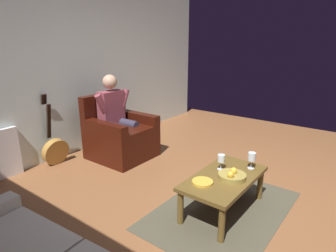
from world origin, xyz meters
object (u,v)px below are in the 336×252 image
Objects in this scene: fruit_bowl at (232,176)px; coffee_table at (224,181)px; guitar at (55,149)px; wine_glass_near at (221,159)px; wine_glass_far at (252,157)px; decorative_dish at (202,182)px; armchair at (120,136)px; person_seated at (116,114)px.

coffee_table is at bearing -89.32° from fruit_bowl.
wine_glass_near is (-0.49, 2.35, 0.28)m from guitar.
wine_glass_far reaches higher than decorative_dish.
fruit_bowl is (0.12, 0.19, -0.09)m from wine_glass_near.
coffee_table is 0.42m from wine_glass_far.
armchair is 0.76× the size of person_seated.
coffee_table is 5.62× the size of wine_glass_far.
decorative_dish is at bearing -22.17° from coffee_table.
wine_glass_far is (0.05, 2.07, 0.20)m from armchair.
guitar is 2.36m from decorative_dish.
fruit_bowl is at bearing 79.01° from person_seated.
wine_glass_near is at bearing -139.68° from coffee_table.
decorative_dish is at bearing -35.73° from fruit_bowl.
coffee_table is 0.29m from decorative_dish.
fruit_bowl is at bearing 78.76° from armchair.
fruit_bowl is 0.32m from decorative_dish.
wine_glass_far is at bearing 157.54° from decorative_dish.
decorative_dish is (0.38, -0.00, -0.11)m from wine_glass_near.
person_seated is 4.44× the size of fruit_bowl.
person_seated is at bearing -98.29° from wine_glass_near.
coffee_table is 1.01× the size of guitar.
coffee_table is at bearing 157.83° from decorative_dish.
armchair is 5.53× the size of wine_glass_near.
wine_glass_near reaches higher than fruit_bowl.
wine_glass_near is at bearing 179.85° from decorative_dish.
person_seated is 1.90m from wine_glass_near.
decorative_dish is (-0.10, 2.35, 0.18)m from guitar.
guitar is 5.55× the size of wine_glass_far.
guitar is (0.76, -0.49, -0.44)m from person_seated.
wine_glass_far is at bearing 88.46° from person_seated.
coffee_table is at bearing 98.43° from guitar.
guitar is 5.96× the size of wine_glass_near.
person_seated is 1.00m from guitar.
person_seated reaches higher than coffee_table.
armchair is 0.93m from guitar.
decorative_dish is (0.26, -0.11, 0.07)m from coffee_table.
person_seated is at bearing -101.34° from coffee_table.
coffee_table is 0.24m from wine_glass_near.
guitar reaches higher than wine_glass_near.
coffee_table is 3.68× the size of fruit_bowl.
wine_glass_far is (-0.34, 0.14, 0.18)m from coffee_table.
armchair is at bearing -98.50° from wine_glass_near.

